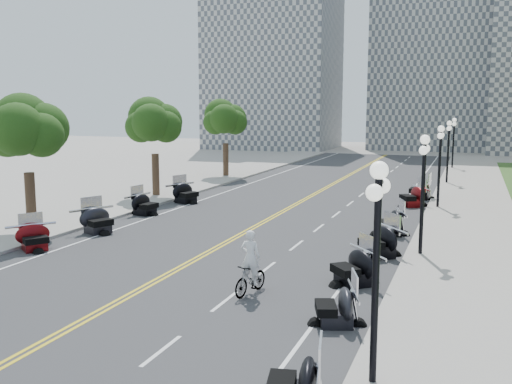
% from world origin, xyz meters
% --- Properties ---
extents(ground, '(160.00, 160.00, 0.00)m').
position_xyz_m(ground, '(0.00, 0.00, 0.00)').
color(ground, gray).
extents(road, '(16.00, 90.00, 0.01)m').
position_xyz_m(road, '(0.00, 10.00, 0.00)').
color(road, '#333335').
rests_on(road, ground).
extents(centerline_yellow_a, '(0.12, 90.00, 0.00)m').
position_xyz_m(centerline_yellow_a, '(-0.12, 10.00, 0.01)').
color(centerline_yellow_a, yellow).
rests_on(centerline_yellow_a, road).
extents(centerline_yellow_b, '(0.12, 90.00, 0.00)m').
position_xyz_m(centerline_yellow_b, '(0.12, 10.00, 0.01)').
color(centerline_yellow_b, yellow).
rests_on(centerline_yellow_b, road).
extents(edge_line_north, '(0.12, 90.00, 0.00)m').
position_xyz_m(edge_line_north, '(6.40, 10.00, 0.01)').
color(edge_line_north, white).
rests_on(edge_line_north, road).
extents(edge_line_south, '(0.12, 90.00, 0.00)m').
position_xyz_m(edge_line_south, '(-6.40, 10.00, 0.01)').
color(edge_line_south, white).
rests_on(edge_line_south, road).
extents(lane_dash_4, '(0.12, 2.00, 0.00)m').
position_xyz_m(lane_dash_4, '(3.20, -8.00, 0.01)').
color(lane_dash_4, white).
rests_on(lane_dash_4, road).
extents(lane_dash_5, '(0.12, 2.00, 0.00)m').
position_xyz_m(lane_dash_5, '(3.20, -4.00, 0.01)').
color(lane_dash_5, white).
rests_on(lane_dash_5, road).
extents(lane_dash_6, '(0.12, 2.00, 0.00)m').
position_xyz_m(lane_dash_6, '(3.20, 0.00, 0.01)').
color(lane_dash_6, white).
rests_on(lane_dash_6, road).
extents(lane_dash_7, '(0.12, 2.00, 0.00)m').
position_xyz_m(lane_dash_7, '(3.20, 4.00, 0.01)').
color(lane_dash_7, white).
rests_on(lane_dash_7, road).
extents(lane_dash_8, '(0.12, 2.00, 0.00)m').
position_xyz_m(lane_dash_8, '(3.20, 8.00, 0.01)').
color(lane_dash_8, white).
rests_on(lane_dash_8, road).
extents(lane_dash_9, '(0.12, 2.00, 0.00)m').
position_xyz_m(lane_dash_9, '(3.20, 12.00, 0.01)').
color(lane_dash_9, white).
rests_on(lane_dash_9, road).
extents(lane_dash_10, '(0.12, 2.00, 0.00)m').
position_xyz_m(lane_dash_10, '(3.20, 16.00, 0.01)').
color(lane_dash_10, white).
rests_on(lane_dash_10, road).
extents(lane_dash_11, '(0.12, 2.00, 0.00)m').
position_xyz_m(lane_dash_11, '(3.20, 20.00, 0.01)').
color(lane_dash_11, white).
rests_on(lane_dash_11, road).
extents(lane_dash_12, '(0.12, 2.00, 0.00)m').
position_xyz_m(lane_dash_12, '(3.20, 24.00, 0.01)').
color(lane_dash_12, white).
rests_on(lane_dash_12, road).
extents(lane_dash_13, '(0.12, 2.00, 0.00)m').
position_xyz_m(lane_dash_13, '(3.20, 28.00, 0.01)').
color(lane_dash_13, white).
rests_on(lane_dash_13, road).
extents(lane_dash_14, '(0.12, 2.00, 0.00)m').
position_xyz_m(lane_dash_14, '(3.20, 32.00, 0.01)').
color(lane_dash_14, white).
rests_on(lane_dash_14, road).
extents(lane_dash_15, '(0.12, 2.00, 0.00)m').
position_xyz_m(lane_dash_15, '(3.20, 36.00, 0.01)').
color(lane_dash_15, white).
rests_on(lane_dash_15, road).
extents(lane_dash_16, '(0.12, 2.00, 0.00)m').
position_xyz_m(lane_dash_16, '(3.20, 40.00, 0.01)').
color(lane_dash_16, white).
rests_on(lane_dash_16, road).
extents(lane_dash_17, '(0.12, 2.00, 0.00)m').
position_xyz_m(lane_dash_17, '(3.20, 44.00, 0.01)').
color(lane_dash_17, white).
rests_on(lane_dash_17, road).
extents(lane_dash_18, '(0.12, 2.00, 0.00)m').
position_xyz_m(lane_dash_18, '(3.20, 48.00, 0.01)').
color(lane_dash_18, white).
rests_on(lane_dash_18, road).
extents(lane_dash_19, '(0.12, 2.00, 0.00)m').
position_xyz_m(lane_dash_19, '(3.20, 52.00, 0.01)').
color(lane_dash_19, white).
rests_on(lane_dash_19, road).
extents(sidewalk_north, '(5.00, 90.00, 0.15)m').
position_xyz_m(sidewalk_north, '(10.50, 10.00, 0.07)').
color(sidewalk_north, '#9E9991').
rests_on(sidewalk_north, ground).
extents(sidewalk_south, '(5.00, 90.00, 0.15)m').
position_xyz_m(sidewalk_south, '(-10.50, 10.00, 0.07)').
color(sidewalk_south, '#9E9991').
rests_on(sidewalk_south, ground).
extents(distant_block_a, '(18.00, 14.00, 26.00)m').
position_xyz_m(distant_block_a, '(-18.00, 62.00, 13.00)').
color(distant_block_a, gray).
rests_on(distant_block_a, ground).
extents(distant_block_b, '(16.00, 12.00, 30.00)m').
position_xyz_m(distant_block_b, '(4.00, 68.00, 15.00)').
color(distant_block_b, gray).
rests_on(distant_block_b, ground).
extents(street_lamp_1, '(0.50, 1.20, 4.90)m').
position_xyz_m(street_lamp_1, '(8.60, -8.00, 2.60)').
color(street_lamp_1, black).
rests_on(street_lamp_1, sidewalk_north).
extents(street_lamp_2, '(0.50, 1.20, 4.90)m').
position_xyz_m(street_lamp_2, '(8.60, 4.00, 2.60)').
color(street_lamp_2, black).
rests_on(street_lamp_2, sidewalk_north).
extents(street_lamp_3, '(0.50, 1.20, 4.90)m').
position_xyz_m(street_lamp_3, '(8.60, 16.00, 2.60)').
color(street_lamp_3, black).
rests_on(street_lamp_3, sidewalk_north).
extents(street_lamp_4, '(0.50, 1.20, 4.90)m').
position_xyz_m(street_lamp_4, '(8.60, 28.00, 2.60)').
color(street_lamp_4, black).
rests_on(street_lamp_4, sidewalk_north).
extents(street_lamp_5, '(0.50, 1.20, 4.90)m').
position_xyz_m(street_lamp_5, '(8.60, 40.00, 2.60)').
color(street_lamp_5, black).
rests_on(street_lamp_5, sidewalk_north).
extents(tree_2, '(4.80, 4.80, 9.20)m').
position_xyz_m(tree_2, '(-10.00, 2.00, 4.75)').
color(tree_2, '#235619').
rests_on(tree_2, sidewalk_south).
extents(tree_3, '(4.80, 4.80, 9.20)m').
position_xyz_m(tree_3, '(-10.00, 14.00, 4.75)').
color(tree_3, '#235619').
rests_on(tree_3, sidewalk_south).
extents(tree_4, '(4.80, 4.80, 9.20)m').
position_xyz_m(tree_4, '(-10.00, 26.00, 4.75)').
color(tree_4, '#235619').
rests_on(tree_4, sidewalk_south).
extents(motorcycle_n_3, '(2.13, 2.13, 1.25)m').
position_xyz_m(motorcycle_n_3, '(7.24, -9.49, 0.63)').
color(motorcycle_n_3, black).
rests_on(motorcycle_n_3, road).
extents(motorcycle_n_4, '(2.31, 2.31, 1.27)m').
position_xyz_m(motorcycle_n_4, '(7.00, -4.67, 0.63)').
color(motorcycle_n_4, black).
rests_on(motorcycle_n_4, road).
extents(motorcycle_n_5, '(2.87, 2.87, 1.42)m').
position_xyz_m(motorcycle_n_5, '(6.73, -0.79, 0.71)').
color(motorcycle_n_5, black).
rests_on(motorcycle_n_5, road).
extents(motorcycle_n_6, '(3.00, 3.00, 1.49)m').
position_xyz_m(motorcycle_n_6, '(6.97, 3.31, 0.75)').
color(motorcycle_n_6, black).
rests_on(motorcycle_n_6, road).
extents(motorcycle_n_7, '(2.63, 2.63, 1.44)m').
position_xyz_m(motorcycle_n_7, '(6.82, 7.60, 0.72)').
color(motorcycle_n_7, black).
rests_on(motorcycle_n_7, road).
extents(motorcycle_n_9, '(2.86, 2.86, 1.46)m').
position_xyz_m(motorcycle_n_9, '(7.08, 16.28, 0.73)').
color(motorcycle_n_9, '#590A0C').
rests_on(motorcycle_n_9, road).
extents(motorcycle_n_10, '(2.22, 2.22, 1.48)m').
position_xyz_m(motorcycle_n_10, '(7.25, 19.45, 0.74)').
color(motorcycle_n_10, black).
rests_on(motorcycle_n_10, road).
extents(motorcycle_s_5, '(2.58, 2.58, 1.29)m').
position_xyz_m(motorcycle_s_5, '(-7.24, -0.91, 0.65)').
color(motorcycle_s_5, '#590A0C').
rests_on(motorcycle_s_5, road).
extents(motorcycle_s_6, '(2.74, 2.74, 1.44)m').
position_xyz_m(motorcycle_s_6, '(-6.77, 2.97, 0.72)').
color(motorcycle_s_6, black).
rests_on(motorcycle_s_6, road).
extents(motorcycle_s_7, '(2.22, 2.22, 1.37)m').
position_xyz_m(motorcycle_s_7, '(-7.18, 7.98, 0.69)').
color(motorcycle_s_7, black).
rests_on(motorcycle_s_7, road).
extents(motorcycle_s_8, '(2.69, 2.69, 1.46)m').
position_xyz_m(motorcycle_s_8, '(-6.88, 12.48, 0.73)').
color(motorcycle_s_8, black).
rests_on(motorcycle_s_8, road).
extents(bicycle, '(0.88, 1.85, 1.07)m').
position_xyz_m(bicycle, '(3.71, -3.02, 0.54)').
color(bicycle, '#A51414').
rests_on(bicycle, road).
extents(cyclist_rider, '(0.68, 0.44, 1.85)m').
position_xyz_m(cyclist_rider, '(3.71, -3.02, 2.00)').
color(cyclist_rider, white).
rests_on(cyclist_rider, bicycle).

